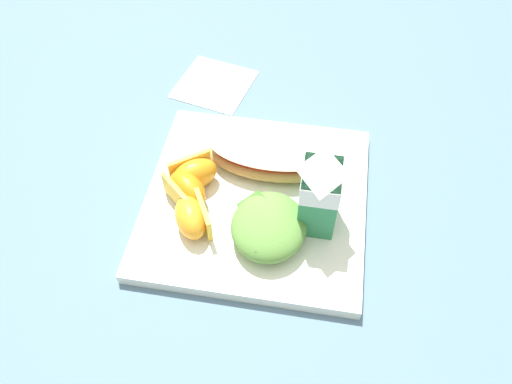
{
  "coord_description": "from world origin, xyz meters",
  "views": [
    {
      "loc": [
        0.39,
        0.06,
        0.54
      ],
      "look_at": [
        0.0,
        0.0,
        0.03
      ],
      "focal_mm": 35.74,
      "sensor_mm": 36.0,
      "label": 1
    }
  ],
  "objects_px": {
    "white_plate": "(256,200)",
    "green_salad_pile": "(269,226)",
    "milk_carton": "(320,189)",
    "cheesy_pizza_bread": "(271,155)",
    "orange_wedge_middle": "(186,190)",
    "orange_wedge_front": "(194,173)",
    "paper_napkin": "(214,84)",
    "orange_wedge_rear": "(192,217)"
  },
  "relations": [
    {
      "from": "white_plate",
      "to": "orange_wedge_middle",
      "type": "distance_m",
      "value": 0.09
    },
    {
      "from": "orange_wedge_middle",
      "to": "orange_wedge_front",
      "type": "bearing_deg",
      "value": 172.81
    },
    {
      "from": "orange_wedge_middle",
      "to": "paper_napkin",
      "type": "distance_m",
      "value": 0.24
    },
    {
      "from": "green_salad_pile",
      "to": "orange_wedge_middle",
      "type": "distance_m",
      "value": 0.12
    },
    {
      "from": "milk_carton",
      "to": "cheesy_pizza_bread",
      "type": "bearing_deg",
      "value": -139.65
    },
    {
      "from": "white_plate",
      "to": "green_salad_pile",
      "type": "xyz_separation_m",
      "value": [
        0.06,
        0.02,
        0.03
      ]
    },
    {
      "from": "cheesy_pizza_bread",
      "to": "green_salad_pile",
      "type": "xyz_separation_m",
      "value": [
        0.11,
        0.01,
        0.0
      ]
    },
    {
      "from": "green_salad_pile",
      "to": "orange_wedge_middle",
      "type": "bearing_deg",
      "value": -109.12
    },
    {
      "from": "green_salad_pile",
      "to": "orange_wedge_middle",
      "type": "relative_size",
      "value": 1.46
    },
    {
      "from": "cheesy_pizza_bread",
      "to": "milk_carton",
      "type": "distance_m",
      "value": 0.11
    },
    {
      "from": "green_salad_pile",
      "to": "white_plate",
      "type": "bearing_deg",
      "value": -156.39
    },
    {
      "from": "white_plate",
      "to": "milk_carton",
      "type": "xyz_separation_m",
      "value": [
        0.02,
        0.08,
        0.07
      ]
    },
    {
      "from": "green_salad_pile",
      "to": "orange_wedge_front",
      "type": "xyz_separation_m",
      "value": [
        -0.07,
        -0.11,
        -0.0
      ]
    },
    {
      "from": "orange_wedge_front",
      "to": "white_plate",
      "type": "bearing_deg",
      "value": 83.44
    },
    {
      "from": "white_plate",
      "to": "cheesy_pizza_bread",
      "type": "xyz_separation_m",
      "value": [
        -0.06,
        0.01,
        0.03
      ]
    },
    {
      "from": "green_salad_pile",
      "to": "milk_carton",
      "type": "bearing_deg",
      "value": 122.01
    },
    {
      "from": "green_salad_pile",
      "to": "milk_carton",
      "type": "xyz_separation_m",
      "value": [
        -0.03,
        0.05,
        0.04
      ]
    },
    {
      "from": "cheesy_pizza_bread",
      "to": "paper_napkin",
      "type": "height_order",
      "value": "cheesy_pizza_bread"
    },
    {
      "from": "white_plate",
      "to": "orange_wedge_front",
      "type": "xyz_separation_m",
      "value": [
        -0.01,
        -0.08,
        0.03
      ]
    },
    {
      "from": "milk_carton",
      "to": "orange_wedge_front",
      "type": "bearing_deg",
      "value": -101.17
    },
    {
      "from": "green_salad_pile",
      "to": "orange_wedge_front",
      "type": "bearing_deg",
      "value": -121.59
    },
    {
      "from": "cheesy_pizza_bread",
      "to": "milk_carton",
      "type": "xyz_separation_m",
      "value": [
        0.08,
        0.07,
        0.04
      ]
    },
    {
      "from": "white_plate",
      "to": "cheesy_pizza_bread",
      "type": "height_order",
      "value": "cheesy_pizza_bread"
    },
    {
      "from": "milk_carton",
      "to": "orange_wedge_middle",
      "type": "xyz_separation_m",
      "value": [
        -0.0,
        -0.16,
        -0.04
      ]
    },
    {
      "from": "orange_wedge_front",
      "to": "paper_napkin",
      "type": "bearing_deg",
      "value": -174.07
    },
    {
      "from": "orange_wedge_middle",
      "to": "paper_napkin",
      "type": "bearing_deg",
      "value": -175.55
    },
    {
      "from": "orange_wedge_middle",
      "to": "white_plate",
      "type": "bearing_deg",
      "value": 101.86
    },
    {
      "from": "orange_wedge_rear",
      "to": "white_plate",
      "type": "bearing_deg",
      "value": 130.21
    },
    {
      "from": "milk_carton",
      "to": "paper_napkin",
      "type": "distance_m",
      "value": 0.31
    },
    {
      "from": "green_salad_pile",
      "to": "orange_wedge_front",
      "type": "distance_m",
      "value": 0.12
    },
    {
      "from": "cheesy_pizza_bread",
      "to": "orange_wedge_rear",
      "type": "height_order",
      "value": "orange_wedge_rear"
    },
    {
      "from": "white_plate",
      "to": "cheesy_pizza_bread",
      "type": "relative_size",
      "value": 1.64
    },
    {
      "from": "white_plate",
      "to": "orange_wedge_rear",
      "type": "xyz_separation_m",
      "value": [
        0.06,
        -0.07,
        0.03
      ]
    },
    {
      "from": "white_plate",
      "to": "cheesy_pizza_bread",
      "type": "bearing_deg",
      "value": 169.31
    },
    {
      "from": "orange_wedge_rear",
      "to": "paper_napkin",
      "type": "distance_m",
      "value": 0.29
    },
    {
      "from": "white_plate",
      "to": "orange_wedge_middle",
      "type": "bearing_deg",
      "value": -78.14
    },
    {
      "from": "orange_wedge_middle",
      "to": "milk_carton",
      "type": "bearing_deg",
      "value": 88.49
    },
    {
      "from": "paper_napkin",
      "to": "milk_carton",
      "type": "bearing_deg",
      "value": 36.64
    },
    {
      "from": "milk_carton",
      "to": "orange_wedge_front",
      "type": "xyz_separation_m",
      "value": [
        -0.03,
        -0.16,
        -0.04
      ]
    },
    {
      "from": "cheesy_pizza_bread",
      "to": "paper_napkin",
      "type": "bearing_deg",
      "value": -145.28
    },
    {
      "from": "paper_napkin",
      "to": "orange_wedge_middle",
      "type": "bearing_deg",
      "value": 4.45
    },
    {
      "from": "orange_wedge_rear",
      "to": "paper_napkin",
      "type": "xyz_separation_m",
      "value": [
        -0.28,
        -0.04,
        -0.03
      ]
    }
  ]
}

